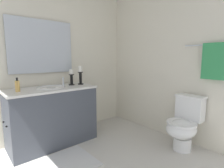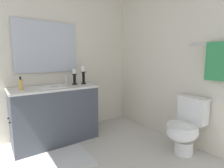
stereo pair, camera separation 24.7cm
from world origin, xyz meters
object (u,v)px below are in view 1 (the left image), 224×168
Objects in this scene: toilet at (184,124)px; bath_mat at (74,160)px; sink_basin at (51,90)px; candle_holder_short at (71,77)px; towel_bar at (215,44)px; mirror at (42,47)px; vanity_cabinet at (53,116)px; candle_holder_tall at (80,75)px; soap_bottle at (17,86)px; towel_near_vanity at (213,61)px.

bath_mat is (-0.74, -1.29, -0.36)m from toilet.
toilet is 1.25× the size of bath_mat.
sink_basin is 0.67× the size of bath_mat.
towel_bar is at bearing 35.08° from candle_holder_short.
sink_basin is 0.69m from mirror.
bath_mat is (-0.97, -1.51, -1.43)m from towel_bar.
sink_basin reaches higher than vanity_cabinet.
soap_bottle is (0.04, -0.94, -0.08)m from candle_holder_tall.
soap_bottle is 0.30× the size of bath_mat.
towel_bar is (1.58, 1.95, 0.52)m from soap_bottle.
towel_bar reaches higher than toilet.
toilet is (1.36, 1.29, -0.44)m from sink_basin.
towel_near_vanity is 0.78× the size of bath_mat.
vanity_cabinet is 1.05m from mirror.
mirror is at bearing 180.00° from bath_mat.
sink_basin is 1.62× the size of candle_holder_short.
bath_mat is at bearing -37.82° from candle_holder_tall.
vanity_cabinet is 1.65× the size of toilet.
candle_holder_tall is 1.91m from towel_near_vanity.
sink_basin is 0.51× the size of towel_bar.
sink_basin is at bearing -82.22° from candle_holder_short.
mirror is (-0.28, -0.00, 0.63)m from sink_basin.
towel_bar is at bearing 90.00° from towel_near_vanity.
towel_bar is (1.60, 1.51, 0.63)m from sink_basin.
towel_bar reaches higher than bath_mat.
toilet is at bearing 60.20° from bath_mat.
sink_basin is 1.35× the size of candle_holder_tall.
toilet is (1.34, 1.73, -0.55)m from soap_bottle.
toilet is at bearing 52.19° from soap_bottle.
candle_holder_short is 2.07m from towel_bar.
sink_basin is 2.23× the size of soap_bottle.
towel_bar is (1.88, 1.51, -0.00)m from mirror.
candle_holder_tall is 1.71m from toilet.
towel_bar is 1.31× the size of bath_mat.
bath_mat is at bearing -0.09° from sink_basin.
towel_near_vanity is at bearing 50.77° from soap_bottle.
candle_holder_tall is 0.15m from candle_holder_short.
toilet is 0.91m from towel_near_vanity.
mirror reaches higher than towel_near_vanity.
soap_bottle is (0.02, -0.44, 0.50)m from vanity_cabinet.
vanity_cabinet is 0.66m from candle_holder_short.
toilet is at bearing -139.25° from towel_near_vanity.
soap_bottle is 0.23× the size of towel_bar.
mirror is at bearing -141.91° from toilet.
bath_mat is (0.67, -0.35, -0.97)m from candle_holder_short.
toilet is at bearing 43.36° from sink_basin.
towel_near_vanity is (0.24, 0.20, 0.86)m from toilet.
bath_mat is at bearing -27.67° from candle_holder_short.
vanity_cabinet is 0.66m from soap_bottle.
vanity_cabinet is 0.38m from sink_basin.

